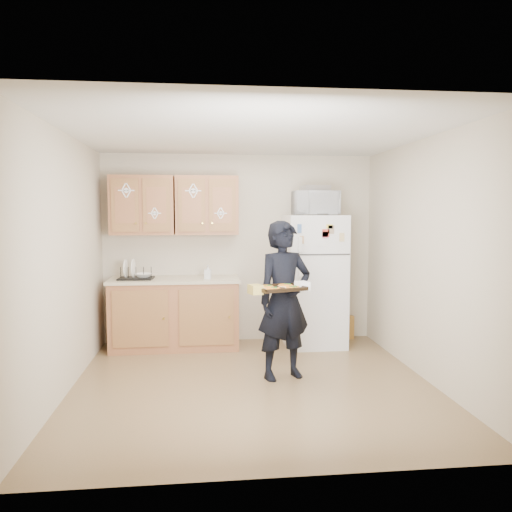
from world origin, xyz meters
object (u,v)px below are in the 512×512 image
Objects in this scene: dish_rack at (136,272)px; refrigerator at (314,281)px; microwave at (315,203)px; baking_tray at (279,289)px; person at (284,300)px.

refrigerator is at bearing -0.51° from dish_rack.
microwave reaches higher than refrigerator.
refrigerator is at bearing 83.69° from microwave.
refrigerator is 3.71× the size of baking_tray.
person is at bearing 52.37° from baking_tray.
baking_tray is 0.82× the size of microwave.
refrigerator is 3.06× the size of microwave.
person is at bearing -37.38° from dish_rack.
baking_tray is at bearing -127.63° from person.
person is 3.91× the size of dish_rack.
dish_rack is (-1.67, 1.28, 0.16)m from person.
person is at bearing -118.61° from microwave.
baking_tray is at bearing -117.24° from microwave.
microwave is (0.70, 1.49, 0.86)m from baking_tray.
dish_rack is at bearing 116.45° from baking_tray.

